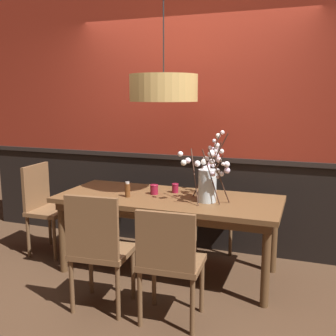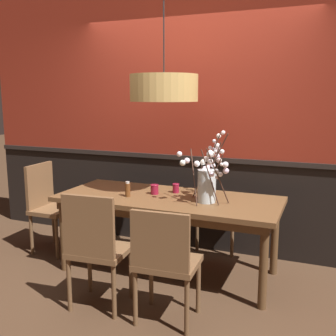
{
  "view_description": "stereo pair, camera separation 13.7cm",
  "coord_description": "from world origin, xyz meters",
  "px_view_note": "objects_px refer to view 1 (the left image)",
  "views": [
    {
      "loc": [
        1.23,
        -3.37,
        1.68
      ],
      "look_at": [
        0.0,
        0.0,
        1.02
      ],
      "focal_mm": 42.19,
      "sensor_mm": 36.0,
      "label": 1
    },
    {
      "loc": [
        1.36,
        -3.32,
        1.68
      ],
      "look_at": [
        0.0,
        0.0,
        1.02
      ],
      "focal_mm": 42.19,
      "sensor_mm": 36.0,
      "label": 2
    }
  ],
  "objects_px": {
    "chair_near_side_right": "(169,259)",
    "candle_holder_nearer_center": "(154,189)",
    "chair_near_side_left": "(98,246)",
    "pendant_lamp": "(164,88)",
    "condiment_bottle": "(127,190)",
    "dining_table": "(168,205)",
    "vase_with_blossoms": "(208,179)",
    "chair_far_side_right": "(220,201)",
    "chair_head_west_end": "(45,204)",
    "candle_holder_nearer_edge": "(175,188)"
  },
  "relations": [
    {
      "from": "vase_with_blossoms",
      "to": "chair_near_side_left",
      "type": "bearing_deg",
      "value": -128.81
    },
    {
      "from": "chair_far_side_right",
      "to": "candle_holder_nearer_edge",
      "type": "bearing_deg",
      "value": -113.42
    },
    {
      "from": "dining_table",
      "to": "chair_near_side_right",
      "type": "xyz_separation_m",
      "value": [
        0.31,
        -0.83,
        -0.15
      ]
    },
    {
      "from": "chair_near_side_left",
      "to": "pendant_lamp",
      "type": "height_order",
      "value": "pendant_lamp"
    },
    {
      "from": "vase_with_blossoms",
      "to": "candle_holder_nearer_center",
      "type": "xyz_separation_m",
      "value": [
        -0.55,
        0.07,
        -0.15
      ]
    },
    {
      "from": "condiment_bottle",
      "to": "dining_table",
      "type": "bearing_deg",
      "value": 20.86
    },
    {
      "from": "chair_near_side_right",
      "to": "candle_holder_nearer_center",
      "type": "bearing_deg",
      "value": 118.24
    },
    {
      "from": "chair_near_side_right",
      "to": "candle_holder_nearer_center",
      "type": "height_order",
      "value": "chair_near_side_right"
    },
    {
      "from": "chair_head_west_end",
      "to": "condiment_bottle",
      "type": "bearing_deg",
      "value": -8.43
    },
    {
      "from": "chair_head_west_end",
      "to": "chair_near_side_left",
      "type": "xyz_separation_m",
      "value": [
        1.15,
        -0.87,
        -0.0
      ]
    },
    {
      "from": "chair_near_side_left",
      "to": "condiment_bottle",
      "type": "distance_m",
      "value": 0.77
    },
    {
      "from": "dining_table",
      "to": "condiment_bottle",
      "type": "height_order",
      "value": "condiment_bottle"
    },
    {
      "from": "candle_holder_nearer_center",
      "to": "candle_holder_nearer_edge",
      "type": "bearing_deg",
      "value": 37.38
    },
    {
      "from": "chair_far_side_right",
      "to": "condiment_bottle",
      "type": "height_order",
      "value": "chair_far_side_right"
    },
    {
      "from": "condiment_bottle",
      "to": "pendant_lamp",
      "type": "relative_size",
      "value": 0.12
    },
    {
      "from": "candle_holder_nearer_edge",
      "to": "dining_table",
      "type": "bearing_deg",
      "value": -93.57
    },
    {
      "from": "chair_far_side_right",
      "to": "candle_holder_nearer_center",
      "type": "height_order",
      "value": "chair_far_side_right"
    },
    {
      "from": "chair_near_side_right",
      "to": "chair_near_side_left",
      "type": "height_order",
      "value": "chair_near_side_left"
    },
    {
      "from": "chair_near_side_left",
      "to": "pendant_lamp",
      "type": "bearing_deg",
      "value": 76.97
    },
    {
      "from": "chair_near_side_right",
      "to": "chair_head_west_end",
      "type": "bearing_deg",
      "value": 153.7
    },
    {
      "from": "dining_table",
      "to": "condiment_bottle",
      "type": "bearing_deg",
      "value": -159.14
    },
    {
      "from": "vase_with_blossoms",
      "to": "condiment_bottle",
      "type": "height_order",
      "value": "vase_with_blossoms"
    },
    {
      "from": "dining_table",
      "to": "candle_holder_nearer_center",
      "type": "xyz_separation_m",
      "value": [
        -0.16,
        0.05,
        0.13
      ]
    },
    {
      "from": "candle_holder_nearer_center",
      "to": "condiment_bottle",
      "type": "height_order",
      "value": "condiment_bottle"
    },
    {
      "from": "dining_table",
      "to": "chair_near_side_right",
      "type": "distance_m",
      "value": 0.9
    },
    {
      "from": "chair_near_side_left",
      "to": "chair_head_west_end",
      "type": "bearing_deg",
      "value": 143.04
    },
    {
      "from": "chair_far_side_right",
      "to": "chair_head_west_end",
      "type": "relative_size",
      "value": 0.98
    },
    {
      "from": "dining_table",
      "to": "condiment_bottle",
      "type": "xyz_separation_m",
      "value": [
        -0.35,
        -0.13,
        0.15
      ]
    },
    {
      "from": "vase_with_blossoms",
      "to": "chair_far_side_right",
      "type": "bearing_deg",
      "value": 95.49
    },
    {
      "from": "candle_holder_nearer_edge",
      "to": "condiment_bottle",
      "type": "relative_size",
      "value": 0.63
    },
    {
      "from": "chair_near_side_right",
      "to": "vase_with_blossoms",
      "type": "height_order",
      "value": "vase_with_blossoms"
    },
    {
      "from": "chair_far_side_right",
      "to": "candle_holder_nearer_center",
      "type": "xyz_separation_m",
      "value": [
        -0.46,
        -0.81,
        0.27
      ]
    },
    {
      "from": "chair_far_side_right",
      "to": "candle_holder_nearer_edge",
      "type": "xyz_separation_m",
      "value": [
        -0.3,
        -0.68,
        0.27
      ]
    },
    {
      "from": "vase_with_blossoms",
      "to": "candle_holder_nearer_center",
      "type": "relative_size",
      "value": 6.54
    },
    {
      "from": "dining_table",
      "to": "candle_holder_nearer_edge",
      "type": "relative_size",
      "value": 22.95
    },
    {
      "from": "chair_near_side_left",
      "to": "condiment_bottle",
      "type": "bearing_deg",
      "value": 97.0
    },
    {
      "from": "chair_near_side_right",
      "to": "pendant_lamp",
      "type": "bearing_deg",
      "value": 112.96
    },
    {
      "from": "chair_far_side_right",
      "to": "chair_near_side_left",
      "type": "height_order",
      "value": "chair_near_side_left"
    },
    {
      "from": "condiment_bottle",
      "to": "candle_holder_nearer_edge",
      "type": "bearing_deg",
      "value": 40.34
    },
    {
      "from": "pendant_lamp",
      "to": "chair_head_west_end",
      "type": "bearing_deg",
      "value": -178.87
    },
    {
      "from": "chair_far_side_right",
      "to": "chair_head_west_end",
      "type": "height_order",
      "value": "chair_head_west_end"
    },
    {
      "from": "chair_far_side_right",
      "to": "chair_head_west_end",
      "type": "bearing_deg",
      "value": -154.19
    },
    {
      "from": "candle_holder_nearer_center",
      "to": "vase_with_blossoms",
      "type": "bearing_deg",
      "value": -7.34
    },
    {
      "from": "chair_head_west_end",
      "to": "chair_near_side_left",
      "type": "relative_size",
      "value": 1.0
    },
    {
      "from": "condiment_bottle",
      "to": "pendant_lamp",
      "type": "xyz_separation_m",
      "value": [
        0.29,
        0.18,
        0.93
      ]
    },
    {
      "from": "vase_with_blossoms",
      "to": "pendant_lamp",
      "type": "relative_size",
      "value": 0.49
    },
    {
      "from": "chair_far_side_right",
      "to": "pendant_lamp",
      "type": "bearing_deg",
      "value": -114.44
    },
    {
      "from": "chair_head_west_end",
      "to": "candle_holder_nearer_edge",
      "type": "bearing_deg",
      "value": 6.08
    },
    {
      "from": "condiment_bottle",
      "to": "pendant_lamp",
      "type": "height_order",
      "value": "pendant_lamp"
    },
    {
      "from": "condiment_bottle",
      "to": "chair_head_west_end",
      "type": "bearing_deg",
      "value": 171.57
    }
  ]
}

